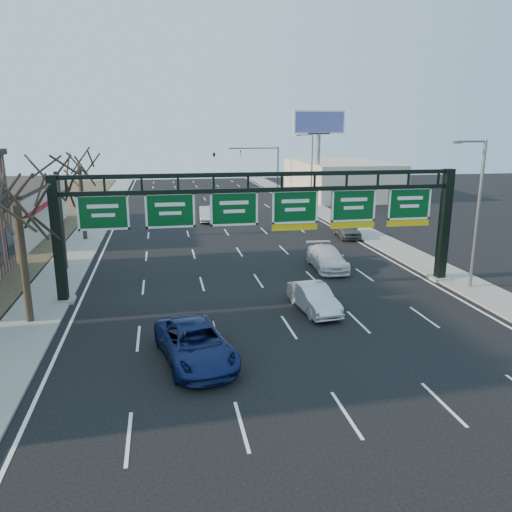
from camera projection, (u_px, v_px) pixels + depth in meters
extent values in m
plane|color=black|center=(300.00, 343.00, 22.96)|extent=(160.00, 160.00, 0.00)
cube|color=gray|center=(77.00, 252.00, 39.68)|extent=(3.00, 120.00, 0.12)
cube|color=gray|center=(378.00, 240.00, 44.30)|extent=(3.00, 120.00, 0.12)
cube|color=white|center=(236.00, 246.00, 42.00)|extent=(21.60, 120.00, 0.01)
cube|color=black|center=(58.00, 241.00, 27.58)|extent=(0.55, 0.55, 7.20)
cube|color=gray|center=(64.00, 300.00, 28.44)|extent=(1.20, 1.20, 0.20)
cube|color=black|center=(444.00, 226.00, 31.80)|extent=(0.55, 0.55, 7.20)
cube|color=gray|center=(439.00, 278.00, 32.66)|extent=(1.20, 1.20, 0.20)
cube|color=black|center=(265.00, 174.00, 28.84)|extent=(23.40, 0.25, 0.25)
cube|color=black|center=(265.00, 190.00, 29.06)|extent=(23.40, 0.25, 0.25)
cube|color=#044319|center=(103.00, 212.00, 27.67)|extent=(2.80, 0.10, 2.00)
cube|color=#044319|center=(170.00, 210.00, 28.33)|extent=(2.80, 0.10, 2.00)
cube|color=#044319|center=(234.00, 209.00, 28.99)|extent=(2.80, 0.10, 2.00)
cube|color=#044319|center=(295.00, 207.00, 29.65)|extent=(2.80, 0.10, 2.00)
cube|color=yellow|center=(295.00, 227.00, 29.95)|extent=(2.80, 0.10, 0.40)
cube|color=#044319|center=(353.00, 205.00, 30.31)|extent=(2.80, 0.10, 2.00)
cube|color=yellow|center=(352.00, 225.00, 30.61)|extent=(2.80, 0.10, 0.40)
cube|color=#044319|center=(409.00, 203.00, 30.97)|extent=(2.80, 0.10, 2.00)
cube|color=yellow|center=(408.00, 223.00, 31.27)|extent=(2.80, 0.10, 0.40)
cube|color=maroon|center=(49.00, 201.00, 46.88)|extent=(1.20, 18.00, 0.40)
cube|color=beige|center=(340.00, 179.00, 73.56)|extent=(12.00, 20.00, 5.00)
cylinder|color=#2C2418|center=(24.00, 263.00, 24.63)|extent=(0.36, 0.36, 6.08)
cylinder|color=#2C2418|center=(61.00, 220.00, 34.06)|extent=(0.36, 0.36, 6.84)
cylinder|color=#2C2418|center=(82.00, 203.00, 43.63)|extent=(0.36, 0.36, 6.46)
cylinder|color=slate|center=(478.00, 215.00, 29.80)|extent=(0.20, 0.20, 9.00)
cylinder|color=slate|center=(472.00, 139.00, 28.56)|extent=(1.80, 0.12, 0.12)
cube|color=slate|center=(458.00, 140.00, 28.41)|extent=(0.50, 0.22, 0.15)
cylinder|color=slate|center=(312.00, 170.00, 62.18)|extent=(0.20, 0.20, 9.00)
cylinder|color=slate|center=(306.00, 134.00, 60.93)|extent=(1.80, 0.12, 0.12)
cube|color=slate|center=(298.00, 134.00, 60.78)|extent=(0.50, 0.22, 0.15)
cylinder|color=slate|center=(318.00, 168.00, 67.40)|extent=(0.50, 0.50, 9.00)
cube|color=slate|center=(319.00, 134.00, 66.29)|extent=(3.00, 0.30, 0.20)
cube|color=white|center=(319.00, 122.00, 65.92)|extent=(7.00, 0.30, 3.00)
cube|color=#555AAA|center=(320.00, 122.00, 65.73)|extent=(6.60, 0.05, 2.60)
cylinder|color=black|center=(278.00, 170.00, 76.59)|extent=(0.18, 0.18, 7.00)
cylinder|color=black|center=(254.00, 148.00, 75.09)|extent=(7.60, 0.14, 0.14)
imported|color=black|center=(241.00, 154.00, 74.93)|extent=(0.20, 0.20, 1.00)
imported|color=black|center=(214.00, 154.00, 74.21)|extent=(0.54, 0.54, 1.62)
imported|color=navy|center=(195.00, 343.00, 21.06)|extent=(3.66, 6.10, 1.59)
imported|color=silver|center=(314.00, 298.00, 26.92)|extent=(1.99, 4.56, 1.46)
imported|color=white|center=(327.00, 258.00, 35.17)|extent=(2.36, 5.33, 1.52)
imported|color=#46494B|center=(347.00, 229.00, 45.35)|extent=(2.22, 4.61, 1.52)
imported|color=silver|center=(207.00, 214.00, 53.31)|extent=(1.88, 4.68, 1.51)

